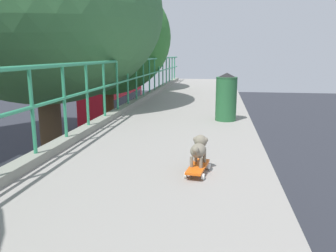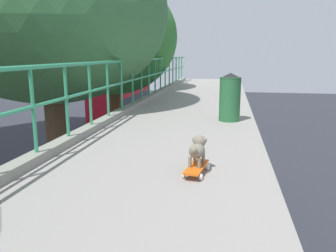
{
  "view_description": "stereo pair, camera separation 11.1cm",
  "coord_description": "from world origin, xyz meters",
  "px_view_note": "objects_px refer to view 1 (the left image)",
  "views": [
    {
      "loc": [
        1.89,
        -0.69,
        6.51
      ],
      "look_at": [
        1.27,
        3.36,
        5.64
      ],
      "focal_mm": 36.46,
      "sensor_mm": 36.0,
      "label": 1
    },
    {
      "loc": [
        2.0,
        -0.67,
        6.51
      ],
      "look_at": [
        1.27,
        3.36,
        5.64
      ],
      "focal_mm": 36.46,
      "sensor_mm": 36.0,
      "label": 2
    }
  ],
  "objects_px": {
    "car_white_fifth": "(47,214)",
    "toy_skateboard": "(198,167)",
    "car_blue_sixth": "(21,176)",
    "city_bus": "(115,103)",
    "small_dog": "(199,148)",
    "litter_bin": "(226,96)"
  },
  "relations": [
    {
      "from": "car_blue_sixth",
      "to": "litter_bin",
      "type": "xyz_separation_m",
      "value": [
        9.65,
        -8.01,
        5.08
      ]
    },
    {
      "from": "small_dog",
      "to": "city_bus",
      "type": "bearing_deg",
      "value": 109.34
    },
    {
      "from": "small_dog",
      "to": "litter_bin",
      "type": "bearing_deg",
      "value": 83.78
    },
    {
      "from": "car_blue_sixth",
      "to": "car_white_fifth",
      "type": "bearing_deg",
      "value": -48.09
    },
    {
      "from": "city_bus",
      "to": "litter_bin",
      "type": "bearing_deg",
      "value": -67.76
    },
    {
      "from": "car_white_fifth",
      "to": "city_bus",
      "type": "xyz_separation_m",
      "value": [
        -3.5,
        19.76,
        1.3
      ]
    },
    {
      "from": "car_white_fifth",
      "to": "car_blue_sixth",
      "type": "xyz_separation_m",
      "value": [
        -3.29,
        3.67,
        -0.04
      ]
    },
    {
      "from": "car_white_fifth",
      "to": "city_bus",
      "type": "bearing_deg",
      "value": 100.04
    },
    {
      "from": "car_blue_sixth",
      "to": "toy_skateboard",
      "type": "distance_m",
      "value": 15.23
    },
    {
      "from": "small_dog",
      "to": "litter_bin",
      "type": "height_order",
      "value": "litter_bin"
    },
    {
      "from": "car_blue_sixth",
      "to": "city_bus",
      "type": "bearing_deg",
      "value": 90.74
    },
    {
      "from": "car_blue_sixth",
      "to": "city_bus",
      "type": "distance_m",
      "value": 16.15
    },
    {
      "from": "toy_skateboard",
      "to": "litter_bin",
      "type": "distance_m",
      "value": 3.14
    },
    {
      "from": "toy_skateboard",
      "to": "small_dog",
      "type": "bearing_deg",
      "value": 86.3
    },
    {
      "from": "car_blue_sixth",
      "to": "litter_bin",
      "type": "height_order",
      "value": "litter_bin"
    },
    {
      "from": "car_white_fifth",
      "to": "toy_skateboard",
      "type": "height_order",
      "value": "toy_skateboard"
    },
    {
      "from": "car_blue_sixth",
      "to": "litter_bin",
      "type": "relative_size",
      "value": 4.29
    },
    {
      "from": "toy_skateboard",
      "to": "car_blue_sixth",
      "type": "bearing_deg",
      "value": 129.98
    },
    {
      "from": "car_blue_sixth",
      "to": "litter_bin",
      "type": "bearing_deg",
      "value": -39.71
    },
    {
      "from": "small_dog",
      "to": "litter_bin",
      "type": "relative_size",
      "value": 0.42
    },
    {
      "from": "car_white_fifth",
      "to": "city_bus",
      "type": "distance_m",
      "value": 20.11
    },
    {
      "from": "city_bus",
      "to": "toy_skateboard",
      "type": "bearing_deg",
      "value": -70.71
    }
  ]
}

